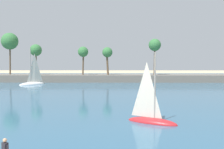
% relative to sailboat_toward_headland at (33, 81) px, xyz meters
% --- Properties ---
extents(sea, '(220.00, 92.34, 0.06)m').
position_rel_sailboat_toward_headland_xyz_m(sea, '(16.75, 1.65, -0.81)').
color(sea, '#33607F').
rests_on(sea, ground).
extents(palm_headland, '(113.51, 6.00, 12.31)m').
position_rel_sailboat_toward_headland_xyz_m(palm_headland, '(17.85, 7.84, 1.56)').
color(palm_headland, slate).
rests_on(palm_headland, ground).
extents(sailboat_toward_headland, '(5.45, 5.46, 8.60)m').
position_rel_sailboat_toward_headland_xyz_m(sailboat_toward_headland, '(0.00, 0.00, 0.00)').
color(sailboat_toward_headland, white).
rests_on(sailboat_toward_headland, sea).
extents(sailboat_far_left, '(4.70, 3.53, 6.72)m').
position_rel_sailboat_toward_headland_xyz_m(sailboat_far_left, '(21.50, -34.95, -0.17)').
color(sailboat_far_left, red).
rests_on(sailboat_far_left, sea).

